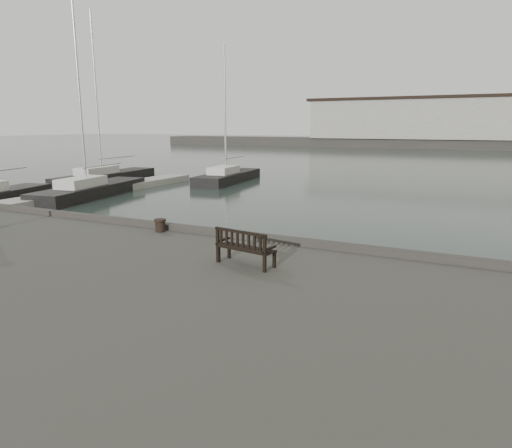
{
  "coord_description": "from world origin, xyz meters",
  "views": [
    {
      "loc": [
        3.96,
        -11.41,
        4.73
      ],
      "look_at": [
        -1.4,
        -0.5,
        2.1
      ],
      "focal_mm": 32.0,
      "sensor_mm": 36.0,
      "label": 1
    }
  ],
  "objects_px": {
    "yacht_d": "(228,179)",
    "yacht_b": "(106,179)",
    "yacht_c": "(92,193)",
    "bollard_left": "(160,225)",
    "bench": "(245,254)"
  },
  "relations": [
    {
      "from": "yacht_d",
      "to": "yacht_b",
      "type": "bearing_deg",
      "value": -158.91
    },
    {
      "from": "yacht_c",
      "to": "yacht_d",
      "type": "relative_size",
      "value": 1.16
    },
    {
      "from": "bollard_left",
      "to": "yacht_c",
      "type": "relative_size",
      "value": 0.03
    },
    {
      "from": "bench",
      "to": "yacht_b",
      "type": "bearing_deg",
      "value": 148.99
    },
    {
      "from": "bollard_left",
      "to": "yacht_d",
      "type": "distance_m",
      "value": 25.52
    },
    {
      "from": "yacht_b",
      "to": "yacht_c",
      "type": "bearing_deg",
      "value": -57.15
    },
    {
      "from": "bench",
      "to": "yacht_d",
      "type": "distance_m",
      "value": 29.0
    },
    {
      "from": "bench",
      "to": "yacht_c",
      "type": "distance_m",
      "value": 23.37
    },
    {
      "from": "bench",
      "to": "bollard_left",
      "type": "xyz_separation_m",
      "value": [
        -3.9,
        1.88,
        -0.07
      ]
    },
    {
      "from": "bench",
      "to": "yacht_d",
      "type": "height_order",
      "value": "yacht_d"
    },
    {
      "from": "bench",
      "to": "yacht_b",
      "type": "distance_m",
      "value": 31.4
    },
    {
      "from": "bench",
      "to": "yacht_c",
      "type": "xyz_separation_m",
      "value": [
        -18.88,
        13.67,
        -1.58
      ]
    },
    {
      "from": "yacht_b",
      "to": "yacht_c",
      "type": "xyz_separation_m",
      "value": [
        5.04,
        -6.6,
        -0.0
      ]
    },
    {
      "from": "bench",
      "to": "yacht_b",
      "type": "height_order",
      "value": "yacht_b"
    },
    {
      "from": "bollard_left",
      "to": "yacht_b",
      "type": "distance_m",
      "value": 27.23
    }
  ]
}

